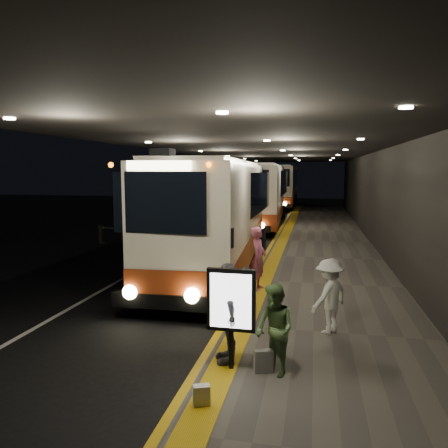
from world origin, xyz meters
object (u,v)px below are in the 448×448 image
(coach_second, at_px, (261,197))
(stanchion_post, at_px, (246,294))
(passenger_boarding, at_px, (258,258))
(info_sign, at_px, (231,302))
(bag_polka, at_px, (264,361))
(coach_third, at_px, (281,188))
(passenger_waiting_green, at_px, (275,330))
(coach_main, at_px, (218,219))
(passenger_waiting_white, at_px, (329,296))
(bag_plain, at_px, (202,395))
(passenger_waiting_grey, at_px, (228,313))

(coach_second, xyz_separation_m, stanchion_post, (1.92, -18.66, -1.10))
(passenger_boarding, distance_m, info_sign, 5.16)
(bag_polka, bearing_deg, coach_third, 93.88)
(passenger_waiting_green, distance_m, stanchion_post, 2.69)
(coach_third, distance_m, passenger_boarding, 31.10)
(coach_main, relative_size, stanchion_post, 10.19)
(coach_third, height_order, passenger_waiting_white, coach_third)
(passenger_waiting_white, xyz_separation_m, stanchion_post, (-1.83, 0.42, -0.19))
(passenger_waiting_white, distance_m, bag_plain, 3.90)
(coach_main, xyz_separation_m, info_sign, (2.06, -8.17, -0.47))
(passenger_waiting_white, height_order, bag_polka, passenger_waiting_white)
(coach_second, distance_m, passenger_waiting_white, 19.47)
(coach_main, bearing_deg, passenger_boarding, -61.78)
(passenger_boarding, xyz_separation_m, info_sign, (0.20, -5.15, 0.28))
(coach_main, relative_size, passenger_waiting_grey, 6.79)
(passenger_waiting_green, xyz_separation_m, stanchion_post, (-0.88, 2.54, -0.16))
(passenger_waiting_grey, height_order, bag_plain, passenger_waiting_grey)
(passenger_waiting_grey, height_order, info_sign, passenger_waiting_grey)
(passenger_waiting_green, distance_m, passenger_waiting_white, 2.32)
(bag_plain, bearing_deg, info_sign, 80.79)
(coach_main, bearing_deg, coach_third, 86.18)
(passenger_waiting_grey, relative_size, info_sign, 1.02)
(coach_second, bearing_deg, passenger_waiting_white, -81.31)
(passenger_boarding, height_order, passenger_waiting_grey, passenger_boarding)
(coach_third, relative_size, passenger_waiting_grey, 6.99)
(passenger_waiting_grey, bearing_deg, coach_third, 165.00)
(info_sign, bearing_deg, passenger_boarding, 93.10)
(coach_main, distance_m, passenger_waiting_green, 8.69)
(coach_main, relative_size, bag_polka, 31.86)
(bag_plain, bearing_deg, passenger_waiting_grey, 86.73)
(coach_second, xyz_separation_m, coach_third, (0.17, 15.00, 0.05))
(passenger_waiting_green, relative_size, passenger_waiting_white, 0.97)
(coach_main, relative_size, coach_third, 0.97)
(coach_main, height_order, info_sign, coach_main)
(passenger_waiting_green, height_order, bag_plain, passenger_waiting_green)
(passenger_waiting_green, distance_m, info_sign, 0.85)
(passenger_boarding, xyz_separation_m, passenger_waiting_grey, (0.09, -4.86, -0.01))
(passenger_waiting_white, xyz_separation_m, info_sign, (-1.69, -2.11, 0.40))
(passenger_boarding, distance_m, stanchion_post, 2.64)
(info_sign, bearing_deg, coach_second, 96.43)
(passenger_waiting_green, xyz_separation_m, passenger_waiting_white, (0.95, 2.12, 0.03))
(coach_second, relative_size, stanchion_post, 10.28)
(passenger_waiting_grey, distance_m, info_sign, 0.43)
(passenger_waiting_grey, distance_m, stanchion_post, 2.26)
(bag_polka, xyz_separation_m, info_sign, (-0.56, -0.01, 1.00))
(passenger_waiting_grey, relative_size, bag_polka, 4.70)
(passenger_boarding, bearing_deg, passenger_waiting_green, -160.86)
(coach_main, bearing_deg, passenger_waiting_green, -74.55)
(passenger_waiting_grey, bearing_deg, passenger_waiting_white, 117.40)
(coach_second, relative_size, passenger_waiting_white, 7.81)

